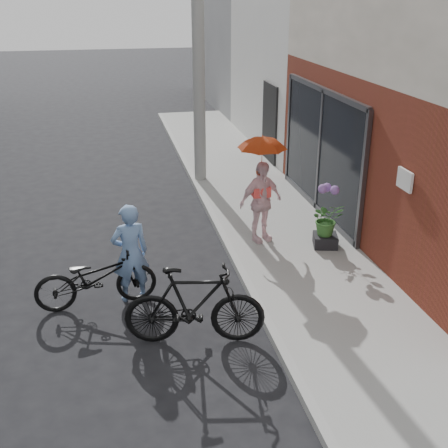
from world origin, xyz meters
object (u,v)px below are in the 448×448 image
object	(u,v)px
officer	(130,253)
kimono_woman	(261,202)
bike_left	(96,278)
planter	(325,240)
utility_pole	(198,33)
bike_right	(195,305)

from	to	relation	value
officer	kimono_woman	bearing A→B (deg)	-160.76
bike_left	planter	bearing A→B (deg)	-79.90
utility_pole	planter	bearing A→B (deg)	-70.41
bike_left	planter	xyz separation A→B (m)	(4.02, 1.04, -0.24)
kimono_woman	planter	size ratio (longest dim) A/B	3.62
utility_pole	bike_left	world-z (taller)	utility_pole
utility_pole	kimono_woman	xyz separation A→B (m)	(0.45, -3.81, -2.63)
officer	bike_right	world-z (taller)	officer
officer	bike_right	size ratio (longest dim) A/B	0.83
planter	bike_left	bearing A→B (deg)	-165.48
utility_pole	kimono_woman	size ratio (longest dim) A/B	4.67
bike_right	kimono_woman	world-z (taller)	kimono_woman
bike_right	kimono_woman	size ratio (longest dim) A/B	1.24
bike_right	planter	world-z (taller)	bike_right
utility_pole	bike_left	bearing A→B (deg)	-114.96
kimono_woman	bike_right	bearing A→B (deg)	-141.02
kimono_woman	planter	xyz separation A→B (m)	(1.08, -0.50, -0.64)
officer	bike_left	xyz separation A→B (m)	(-0.53, -0.10, -0.30)
utility_pole	kimono_woman	bearing A→B (deg)	-83.26
bike_left	bike_right	size ratio (longest dim) A/B	0.96
bike_left	planter	distance (m)	4.16
officer	planter	distance (m)	3.65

